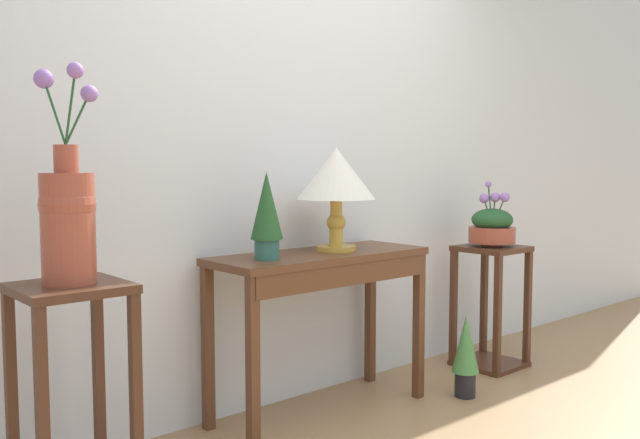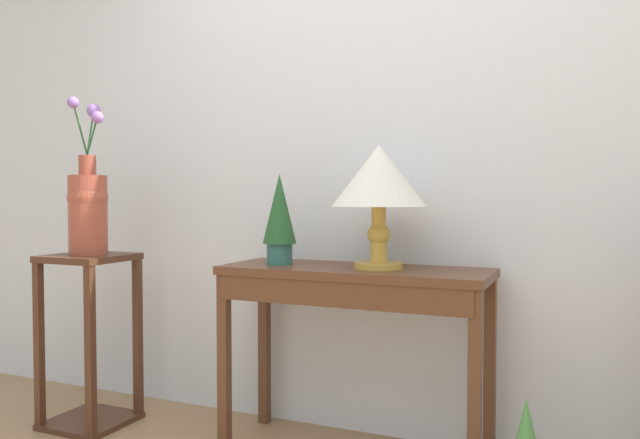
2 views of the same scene
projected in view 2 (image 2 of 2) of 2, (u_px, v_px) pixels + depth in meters
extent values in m
cube|color=silver|center=(392.00, 125.00, 2.77)|extent=(9.00, 0.10, 2.80)
cube|color=#56331E|center=(355.00, 271.00, 2.55)|extent=(1.11, 0.41, 0.03)
cube|color=#56331E|center=(337.00, 294.00, 2.38)|extent=(1.04, 0.03, 0.10)
cube|color=#56331E|center=(224.00, 363.00, 2.61)|extent=(0.04, 0.04, 0.75)
cube|color=#56331E|center=(475.00, 395.00, 2.19)|extent=(0.05, 0.04, 0.75)
cube|color=#56331E|center=(264.00, 345.00, 2.93)|extent=(0.04, 0.04, 0.75)
cube|color=#56331E|center=(490.00, 369.00, 2.51)|extent=(0.05, 0.04, 0.75)
cylinder|color=gold|center=(379.00, 265.00, 2.51)|extent=(0.20, 0.20, 0.02)
cylinder|color=gold|center=(379.00, 248.00, 2.50)|extent=(0.07, 0.07, 0.11)
sphere|color=gold|center=(379.00, 234.00, 2.50)|extent=(0.09, 0.09, 0.09)
cylinder|color=gold|center=(379.00, 220.00, 2.50)|extent=(0.06, 0.06, 0.11)
cone|color=white|center=(379.00, 175.00, 2.49)|extent=(0.38, 0.38, 0.25)
cylinder|color=#2D665B|center=(280.00, 254.00, 2.66)|extent=(0.11, 0.11, 0.09)
cone|color=#235128|center=(279.00, 209.00, 2.65)|extent=(0.14, 0.14, 0.30)
cube|color=#472819|center=(89.00, 258.00, 2.90)|extent=(0.35, 0.35, 0.03)
cube|color=#472819|center=(91.00, 421.00, 2.93)|extent=(0.35, 0.35, 0.03)
cube|color=#472819|center=(39.00, 344.00, 2.83)|extent=(0.04, 0.03, 0.75)
cube|color=#472819|center=(90.00, 351.00, 2.71)|extent=(0.04, 0.03, 0.75)
cube|color=#472819|center=(89.00, 331.00, 3.12)|extent=(0.04, 0.04, 0.75)
cube|color=#472819|center=(138.00, 336.00, 2.99)|extent=(0.04, 0.04, 0.75)
cylinder|color=#9E4733|center=(88.00, 215.00, 2.89)|extent=(0.18, 0.18, 0.37)
sphere|color=#9E4733|center=(88.00, 197.00, 2.89)|extent=(0.18, 0.18, 0.18)
cylinder|color=#9E4733|center=(87.00, 165.00, 2.88)|extent=(0.08, 0.08, 0.09)
cylinder|color=#235128|center=(91.00, 133.00, 2.92)|extent=(0.05, 0.09, 0.22)
sphere|color=#996BC1|center=(94.00, 111.00, 2.96)|extent=(0.07, 0.07, 0.07)
cylinder|color=#235128|center=(92.00, 136.00, 2.85)|extent=(0.09, 0.02, 0.17)
sphere|color=#996BC1|center=(97.00, 117.00, 2.83)|extent=(0.06, 0.06, 0.06)
cylinder|color=#235128|center=(80.00, 129.00, 2.84)|extent=(0.01, 0.09, 0.24)
sphere|color=#996BC1|center=(73.00, 102.00, 2.79)|extent=(0.05, 0.05, 0.05)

